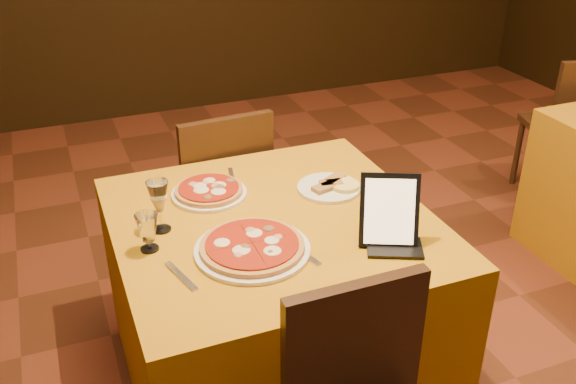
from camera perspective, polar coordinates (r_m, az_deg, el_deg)
name	(u,v)px	position (r m, az deg, el deg)	size (l,w,h in m)	color
main_table	(274,304)	(2.48, -1.26, -9.92)	(1.10, 1.10, 0.75)	#BD7E0C
chair_main_far	(216,194)	(3.06, -6.43, -0.19)	(0.37, 0.37, 0.91)	black
chair_side_far	(566,127)	(4.13, 23.50, 5.32)	(0.48, 0.48, 0.91)	black
pizza_near	(252,248)	(2.08, -3.20, -4.98)	(0.38, 0.38, 0.03)	white
pizza_far	(209,192)	(2.43, -7.04, 0.02)	(0.28, 0.28, 0.03)	white
cutlet_dish	(329,187)	(2.46, 3.63, 0.49)	(0.24, 0.24, 0.03)	white
wine_glass	(159,206)	(2.20, -11.37, -1.22)	(0.08, 0.08, 0.19)	#EAD585
water_glass	(148,233)	(2.12, -12.35, -3.54)	(0.06, 0.06, 0.13)	white
tablet	(389,210)	(2.10, 9.00, -1.62)	(0.19, 0.02, 0.24)	black
knife	(297,249)	(2.10, 0.76, -5.09)	(0.23, 0.02, 0.01)	#B3B4BA
fork_near	(181,276)	(2.00, -9.49, -7.37)	(0.18, 0.02, 0.01)	#B2B4B9
fork_far	(232,177)	(2.56, -5.01, 1.37)	(0.15, 0.02, 0.01)	#B3B1B8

